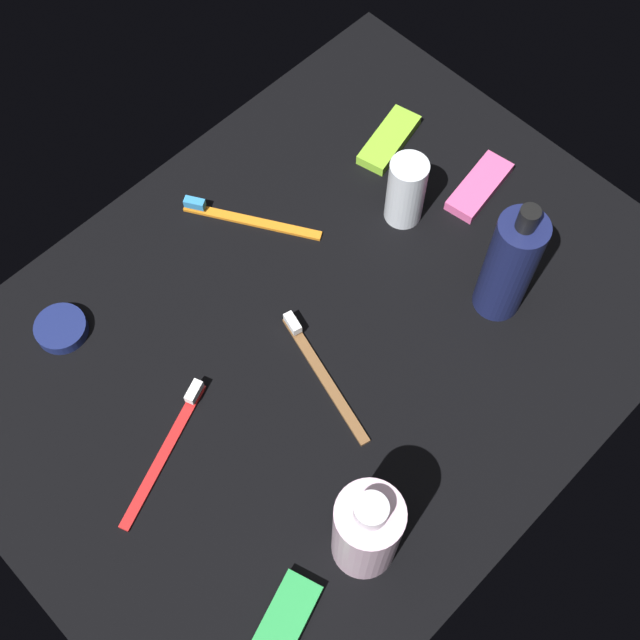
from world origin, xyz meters
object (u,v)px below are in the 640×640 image
(bodywash_bottle, at_px, (367,531))
(cream_tin_left, at_px, (61,329))
(lotion_bottle, at_px, (510,265))
(toothbrush_orange, at_px, (244,218))
(deodorant_stick, at_px, (406,191))
(toothbrush_red, at_px, (168,444))
(snack_bar_lime, at_px, (389,140))
(toothbrush_brown, at_px, (320,369))
(snack_bar_green, at_px, (282,627))
(snack_bar_pink, at_px, (478,186))

(bodywash_bottle, distance_m, cream_tin_left, 0.44)
(lotion_bottle, relative_size, toothbrush_orange, 1.18)
(deodorant_stick, relative_size, toothbrush_red, 0.58)
(bodywash_bottle, relative_size, toothbrush_red, 0.94)
(snack_bar_lime, bearing_deg, toothbrush_brown, -163.55)
(toothbrush_brown, relative_size, snack_bar_green, 1.70)
(toothbrush_orange, relative_size, toothbrush_brown, 0.91)
(lotion_bottle, relative_size, toothbrush_brown, 1.07)
(toothbrush_brown, height_order, snack_bar_lime, toothbrush_brown)
(toothbrush_orange, relative_size, snack_bar_pink, 1.55)
(toothbrush_brown, xyz_separation_m, cream_tin_left, (-0.18, 0.25, 0.00))
(deodorant_stick, relative_size, toothbrush_brown, 0.57)
(snack_bar_lime, distance_m, cream_tin_left, 0.49)
(snack_bar_lime, bearing_deg, toothbrush_red, -179.63)
(toothbrush_orange, bearing_deg, cream_tin_left, 172.24)
(deodorant_stick, xyz_separation_m, snack_bar_green, (-0.45, -0.25, -0.04))
(deodorant_stick, bearing_deg, snack_bar_pink, -23.55)
(deodorant_stick, xyz_separation_m, toothbrush_brown, (-0.23, -0.08, -0.04))
(toothbrush_red, distance_m, snack_bar_green, 0.23)
(snack_bar_green, bearing_deg, toothbrush_orange, 34.01)
(toothbrush_red, height_order, snack_bar_pink, toothbrush_red)
(toothbrush_orange, distance_m, snack_bar_pink, 0.30)
(lotion_bottle, distance_m, deodorant_stick, 0.17)
(snack_bar_pink, bearing_deg, bodywash_bottle, -162.40)
(bodywash_bottle, xyz_separation_m, snack_bar_pink, (0.43, 0.21, -0.07))
(lotion_bottle, height_order, snack_bar_pink, lotion_bottle)
(toothbrush_orange, height_order, toothbrush_brown, same)
(bodywash_bottle, distance_m, snack_bar_green, 0.13)
(lotion_bottle, distance_m, bodywash_bottle, 0.34)
(toothbrush_brown, distance_m, snack_bar_green, 0.28)
(bodywash_bottle, height_order, toothbrush_orange, bodywash_bottle)
(lotion_bottle, distance_m, cream_tin_left, 0.52)
(deodorant_stick, height_order, snack_bar_green, deodorant_stick)
(bodywash_bottle, distance_m, toothbrush_red, 0.25)
(bodywash_bottle, distance_m, toothbrush_brown, 0.22)
(toothbrush_red, height_order, toothbrush_brown, same)
(toothbrush_brown, bearing_deg, snack_bar_pink, 6.64)
(lotion_bottle, relative_size, toothbrush_red, 1.11)
(toothbrush_red, xyz_separation_m, toothbrush_orange, (0.26, 0.16, 0.00))
(snack_bar_pink, distance_m, snack_bar_lime, 0.13)
(cream_tin_left, bearing_deg, snack_bar_green, -96.09)
(toothbrush_orange, bearing_deg, lotion_bottle, -65.41)
(toothbrush_red, height_order, toothbrush_orange, same)
(toothbrush_red, distance_m, toothbrush_brown, 0.19)
(toothbrush_orange, distance_m, toothbrush_brown, 0.23)
(deodorant_stick, bearing_deg, lotion_bottle, -94.35)
(lotion_bottle, distance_m, snack_bar_lime, 0.28)
(toothbrush_red, distance_m, toothbrush_orange, 0.31)
(toothbrush_red, distance_m, snack_bar_pink, 0.51)
(deodorant_stick, bearing_deg, toothbrush_red, -176.36)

